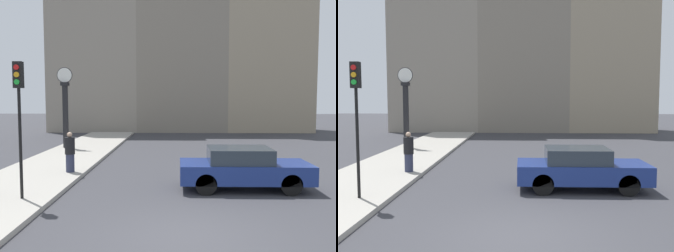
{
  "view_description": "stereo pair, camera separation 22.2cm",
  "coord_description": "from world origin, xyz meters",
  "views": [
    {
      "loc": [
        -0.2,
        -8.21,
        3.15
      ],
      "look_at": [
        -0.56,
        5.82,
        2.04
      ],
      "focal_mm": 40.0,
      "sensor_mm": 36.0,
      "label": 1
    },
    {
      "loc": [
        0.02,
        -8.21,
        3.15
      ],
      "look_at": [
        -0.56,
        5.82,
        2.04
      ],
      "focal_mm": 40.0,
      "sensor_mm": 36.0,
      "label": 2
    }
  ],
  "objects": [
    {
      "name": "building_row",
      "position": [
        -0.01,
        26.42,
        8.11
      ],
      "size": [
        23.27,
        5.0,
        17.2
      ],
      "color": "gray",
      "rests_on": "ground_plane"
    },
    {
      "name": "street_clock",
      "position": [
        -6.75,
        13.44,
        2.45
      ],
      "size": [
        0.9,
        0.43,
        4.69
      ],
      "color": "black",
      "rests_on": "sidewalk_corner"
    },
    {
      "name": "pedestrian_black_jacket",
      "position": [
        -4.47,
        6.39,
        0.93
      ],
      "size": [
        0.39,
        0.39,
        1.59
      ],
      "color": "#2D334C",
      "rests_on": "sidewalk_corner"
    },
    {
      "name": "ground_plane",
      "position": [
        0.0,
        0.0,
        0.0
      ],
      "size": [
        120.0,
        120.0,
        0.0
      ],
      "primitive_type": "plane",
      "color": "#38383D"
    },
    {
      "name": "sidewalk_corner",
      "position": [
        -5.69,
        10.57,
        0.07
      ],
      "size": [
        3.58,
        25.13,
        0.15
      ],
      "primitive_type": "cube",
      "color": "#A39E93",
      "rests_on": "ground_plane"
    },
    {
      "name": "traffic_light_near",
      "position": [
        -4.79,
        2.5,
        3.0
      ],
      "size": [
        0.26,
        0.24,
        4.0
      ],
      "color": "black",
      "rests_on": "sidewalk_corner"
    },
    {
      "name": "sedan_car",
      "position": [
        2.03,
        4.37,
        0.73
      ],
      "size": [
        4.36,
        1.83,
        1.42
      ],
      "color": "navy",
      "rests_on": "ground_plane"
    }
  ]
}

